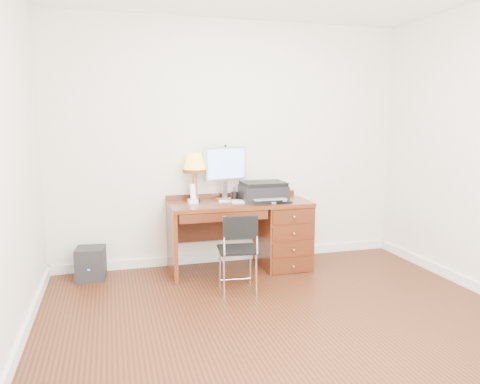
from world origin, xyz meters
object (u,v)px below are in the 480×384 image
object	(u,v)px
desk	(267,230)
printer	(263,191)
phone	(193,198)
equipment_box	(91,263)
chair	(239,245)
monitor	(226,167)
leg_lamp	(195,166)

from	to	relation	value
desk	printer	xyz separation A→B (m)	(-0.06, -0.03, 0.44)
phone	equipment_box	distance (m)	1.24
printer	chair	distance (m)	0.88
monitor	equipment_box	bearing A→B (deg)	165.16
desk	equipment_box	bearing A→B (deg)	177.07
desk	leg_lamp	xyz separation A→B (m)	(-0.77, 0.16, 0.72)
monitor	chair	distance (m)	1.06
monitor	printer	xyz separation A→B (m)	(0.36, -0.19, -0.26)
printer	leg_lamp	xyz separation A→B (m)	(-0.71, 0.19, 0.28)
monitor	chair	world-z (taller)	monitor
printer	equipment_box	bearing A→B (deg)	176.07
desk	monitor	distance (m)	0.83
printer	chair	bearing A→B (deg)	-124.84
printer	phone	distance (m)	0.76
leg_lamp	phone	xyz separation A→B (m)	(-0.05, -0.12, -0.32)
printer	leg_lamp	size ratio (longest dim) A/B	0.90
desk	printer	world-z (taller)	printer
phone	equipment_box	xyz separation A→B (m)	(-1.06, 0.06, -0.64)
desk	printer	bearing A→B (deg)	-155.70
monitor	printer	bearing A→B (deg)	-44.69
leg_lamp	equipment_box	world-z (taller)	leg_lamp
phone	chair	distance (m)	0.85
equipment_box	monitor	bearing A→B (deg)	8.99
equipment_box	leg_lamp	bearing A→B (deg)	9.70
desk	phone	world-z (taller)	phone
desk	monitor	size ratio (longest dim) A/B	2.59
phone	chair	bearing A→B (deg)	-69.54
monitor	chair	bearing A→B (deg)	-113.25
desk	phone	xyz separation A→B (m)	(-0.82, 0.03, 0.40)
chair	monitor	bearing A→B (deg)	90.49
printer	leg_lamp	world-z (taller)	leg_lamp
chair	equipment_box	xyz separation A→B (m)	(-1.37, 0.77, -0.29)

